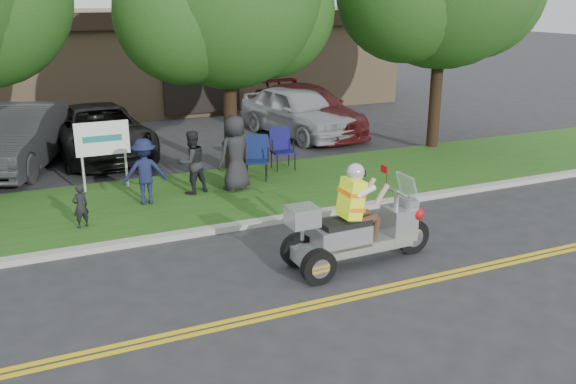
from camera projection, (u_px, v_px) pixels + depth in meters
name	position (u px, v px, depth m)	size (l,w,h in m)	color
ground	(346.00, 282.00, 10.17)	(120.00, 120.00, 0.00)	#28282B
centerline_near	(364.00, 296.00, 9.66)	(60.00, 0.10, 0.01)	gold
centerline_far	(359.00, 292.00, 9.80)	(60.00, 0.10, 0.01)	gold
curb	(275.00, 220.00, 12.80)	(60.00, 0.25, 0.12)	#A8A89E
grass_verge	(240.00, 192.00, 14.66)	(60.00, 4.00, 0.10)	#235115
commercial_building	(175.00, 56.00, 26.80)	(18.00, 8.20, 4.00)	#9E7F5B
tree_mid	(229.00, 1.00, 15.30)	(5.88, 4.80, 7.05)	#332114
business_sign	(103.00, 142.00, 14.38)	(1.25, 0.06, 1.75)	silver
trike_scooter	(355.00, 230.00, 10.61)	(2.86, 0.96, 1.87)	black
lawn_chair_a	(257.00, 154.00, 15.44)	(0.77, 0.78, 1.10)	black
lawn_chair_b	(281.00, 146.00, 16.34)	(0.61, 0.63, 1.10)	black
spectator_adult_mid	(192.00, 162.00, 14.20)	(0.73, 0.57, 1.49)	black
spectator_chair_a	(145.00, 171.00, 13.48)	(0.96, 0.55, 1.48)	#161C3F
spectator_chair_b	(235.00, 153.00, 14.39)	(0.88, 0.57, 1.81)	black
child_left	(80.00, 206.00, 12.15)	(0.33, 0.21, 0.89)	black
parked_car_left	(18.00, 138.00, 16.62)	(1.81, 5.18, 1.71)	#2A2A2C
parked_car_mid	(100.00, 132.00, 17.88)	(2.49, 5.39, 1.50)	black
parked_car_right	(307.00, 110.00, 21.04)	(2.24, 5.51, 1.60)	#4B1113
parked_car_far_right	(297.00, 111.00, 20.57)	(1.99, 4.94, 1.68)	#A9ABB1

